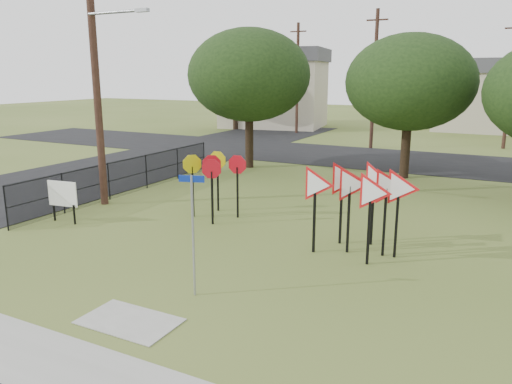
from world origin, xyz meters
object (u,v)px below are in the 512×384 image
at_px(yield_sign_cluster, 362,189).
at_px(info_board, 63,195).
at_px(street_name_sign, 193,228).
at_px(stop_sign_cluster, 214,170).

height_order(yield_sign_cluster, info_board, yield_sign_cluster).
height_order(street_name_sign, yield_sign_cluster, street_name_sign).
distance_m(yield_sign_cluster, info_board, 9.92).
relative_size(street_name_sign, info_board, 1.95).
bearing_deg(info_board, yield_sign_cluster, 10.11).
height_order(street_name_sign, stop_sign_cluster, street_name_sign).
bearing_deg(stop_sign_cluster, info_board, -145.27).
distance_m(stop_sign_cluster, info_board, 5.16).
bearing_deg(stop_sign_cluster, street_name_sign, -62.13).
relative_size(stop_sign_cluster, info_board, 1.56).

